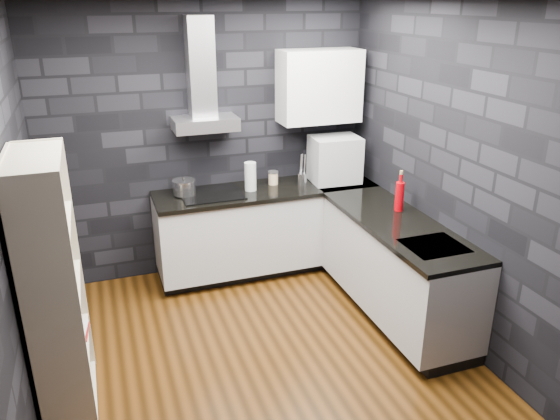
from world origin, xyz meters
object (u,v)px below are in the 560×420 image
storage_jar (273,178)px  bookshelf (54,289)px  utensil_crock (302,179)px  glass_vase (250,176)px  red_bottle (399,197)px  fruit_bowl (52,293)px  pot (184,188)px  appliance_garage (335,160)px

storage_jar → bookshelf: (-2.03, -1.55, -0.06)m
utensil_crock → bookshelf: (-2.30, -1.43, -0.06)m
glass_vase → red_bottle: size_ratio=1.08×
utensil_crock → fruit_bowl: 2.77m
pot → appliance_garage: size_ratio=0.45×
storage_jar → red_bottle: size_ratio=0.46×
appliance_garage → red_bottle: 0.97m
storage_jar → appliance_garage: bearing=-10.0°
fruit_bowl → pot: bearing=55.5°
storage_jar → appliance_garage: (0.62, -0.11, 0.17)m
glass_vase → bookshelf: (-1.76, -1.45, -0.14)m
bookshelf → appliance_garage: bearing=8.2°
appliance_garage → bookshelf: size_ratio=0.27×
storage_jar → fruit_bowl: bearing=-140.5°
red_bottle → fruit_bowl: (-2.84, -0.61, -0.09)m
glass_vase → storage_jar: size_ratio=2.36×
utensil_crock → fruit_bowl: bearing=-145.9°
red_bottle → utensil_crock: bearing=120.1°
utensil_crock → storage_jar: bearing=156.4°
appliance_garage → storage_jar: bearing=173.1°
appliance_garage → bookshelf: (-2.65, -1.44, -0.22)m
red_bottle → pot: bearing=149.2°
pot → fruit_bowl: bearing=-124.5°
storage_jar → utensil_crock: (0.27, -0.12, 0.00)m
pot → bookshelf: (-1.12, -1.51, -0.07)m
appliance_garage → fruit_bowl: 3.08m
bookshelf → pot: bearing=33.1°
utensil_crock → appliance_garage: bearing=1.1°
red_bottle → bookshelf: (-2.84, -0.49, -0.13)m
storage_jar → red_bottle: 1.34m
bookshelf → fruit_bowl: size_ratio=8.50×
pot → appliance_garage: appliance_garage is taller
appliance_garage → fruit_bowl: size_ratio=2.26×
pot → appliance_garage: 1.54m
utensil_crock → red_bottle: bearing=-59.9°
bookshelf → glass_vase: bearing=19.1°
storage_jar → pot: bearing=-177.7°
pot → storage_jar: 0.91m
pot → glass_vase: size_ratio=0.76×
appliance_garage → red_bottle: bearing=-75.5°
storage_jar → fruit_bowl: size_ratio=0.56×
storage_jar → glass_vase: bearing=-159.2°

